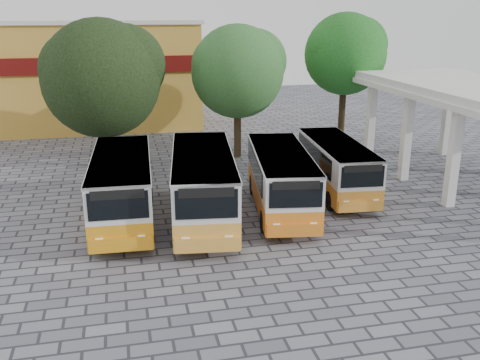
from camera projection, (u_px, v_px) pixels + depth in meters
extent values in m
plane|color=#565662|center=(306.00, 235.00, 22.41)|extent=(90.00, 90.00, 0.00)
cube|color=silver|center=(371.00, 120.00, 33.07)|extent=(0.45, 0.45, 5.00)
cube|color=silver|center=(447.00, 117.00, 34.18)|extent=(0.45, 0.45, 5.00)
cube|color=gold|center=(70.00, 75.00, 43.04)|extent=(20.00, 10.00, 8.00)
cube|color=#590C0A|center=(63.00, 66.00, 37.94)|extent=(20.00, 0.20, 1.20)
cube|color=silver|center=(65.00, 21.00, 41.78)|extent=(20.40, 10.40, 0.30)
cube|color=orange|center=(123.00, 202.00, 23.61)|extent=(2.80, 8.25, 1.07)
cube|color=silver|center=(121.00, 174.00, 23.23)|extent=(2.80, 8.25, 1.50)
cube|color=silver|center=(120.00, 159.00, 23.02)|extent=(2.85, 8.25, 0.12)
cube|color=black|center=(92.00, 175.00, 22.96)|extent=(0.34, 6.72, 1.07)
cube|color=black|center=(150.00, 172.00, 23.48)|extent=(0.34, 6.72, 1.07)
cube|color=black|center=(123.00, 205.00, 19.42)|extent=(2.19, 0.15, 1.07)
cube|color=black|center=(122.00, 194.00, 19.29)|extent=(1.94, 0.14, 0.35)
cylinder|color=black|center=(97.00, 236.00, 21.05)|extent=(0.29, 1.02, 1.02)
cylinder|color=black|center=(153.00, 231.00, 21.51)|extent=(0.29, 1.02, 1.02)
cylinder|color=black|center=(100.00, 193.00, 25.97)|extent=(0.29, 1.02, 1.02)
cylinder|color=black|center=(146.00, 190.00, 26.43)|extent=(0.29, 1.02, 1.02)
cube|color=gold|center=(203.00, 200.00, 23.72)|extent=(3.57, 8.73, 1.11)
cube|color=silver|center=(203.00, 171.00, 23.32)|extent=(3.57, 8.73, 1.56)
cube|color=silver|center=(202.00, 155.00, 23.10)|extent=(3.62, 8.73, 0.13)
cube|color=black|center=(173.00, 173.00, 23.04)|extent=(0.91, 6.95, 1.11)
cube|color=black|center=(232.00, 169.00, 23.59)|extent=(0.91, 6.95, 1.11)
cube|color=black|center=(221.00, 203.00, 19.36)|extent=(2.27, 0.33, 1.11)
cube|color=black|center=(221.00, 192.00, 19.22)|extent=(2.01, 0.31, 0.36)
cylinder|color=black|center=(186.00, 235.00, 21.05)|extent=(0.30, 1.06, 1.06)
cylinder|color=black|center=(242.00, 230.00, 21.54)|extent=(0.30, 1.06, 1.06)
cylinder|color=black|center=(172.00, 191.00, 26.17)|extent=(0.30, 1.06, 1.06)
cylinder|color=black|center=(218.00, 188.00, 26.66)|extent=(0.30, 1.06, 1.06)
cube|color=orange|center=(281.00, 193.00, 24.87)|extent=(3.50, 8.09, 1.03)
cube|color=silver|center=(281.00, 167.00, 24.49)|extent=(3.50, 8.09, 1.44)
cube|color=silver|center=(282.00, 153.00, 24.29)|extent=(3.55, 8.09, 0.12)
cube|color=black|center=(256.00, 169.00, 24.24)|extent=(1.02, 6.39, 1.03)
cube|color=black|center=(306.00, 165.00, 24.74)|extent=(1.02, 6.39, 1.03)
cube|color=black|center=(311.00, 195.00, 20.84)|extent=(2.09, 0.37, 1.03)
cube|color=black|center=(311.00, 185.00, 20.71)|extent=(1.85, 0.34, 0.33)
cylinder|color=black|center=(274.00, 223.00, 22.40)|extent=(0.27, 0.98, 0.98)
cylinder|color=black|center=(321.00, 219.00, 22.85)|extent=(0.27, 0.98, 0.98)
cylinder|color=black|center=(246.00, 186.00, 27.13)|extent=(0.27, 0.98, 0.98)
cylinder|color=black|center=(286.00, 183.00, 27.57)|extent=(0.27, 0.98, 0.98)
cube|color=orange|center=(336.00, 177.00, 27.33)|extent=(2.80, 7.47, 0.96)
cube|color=silver|center=(337.00, 156.00, 26.98)|extent=(2.80, 7.47, 1.34)
cube|color=silver|center=(338.00, 144.00, 26.80)|extent=(2.84, 7.47, 0.11)
cube|color=black|center=(316.00, 157.00, 26.74)|extent=(0.56, 6.01, 0.96)
cube|color=black|center=(357.00, 154.00, 27.22)|extent=(0.56, 6.01, 0.96)
cube|color=black|center=(369.00, 177.00, 23.57)|extent=(1.96, 0.21, 0.96)
cube|color=black|center=(370.00, 168.00, 23.45)|extent=(1.74, 0.21, 0.31)
cylinder|color=black|center=(335.00, 201.00, 25.03)|extent=(0.26, 0.91, 0.91)
cylinder|color=black|center=(374.00, 198.00, 25.45)|extent=(0.26, 0.91, 0.91)
cylinder|color=black|center=(302.00, 172.00, 29.45)|extent=(0.26, 0.91, 0.91)
cylinder|color=black|center=(335.00, 170.00, 29.86)|extent=(0.26, 0.91, 0.91)
cylinder|color=#463211|center=(106.00, 134.00, 31.69)|extent=(0.44, 0.44, 3.99)
sphere|color=black|center=(101.00, 78.00, 30.71)|extent=(6.83, 6.83, 6.83)
sphere|color=black|center=(125.00, 65.00, 31.07)|extent=(4.78, 4.78, 4.78)
sphere|color=black|center=(79.00, 70.00, 30.11)|extent=(4.44, 4.44, 4.44)
cylinder|color=#41321D|center=(238.00, 127.00, 33.83)|extent=(0.46, 0.46, 3.90)
sphere|color=#265A22|center=(237.00, 72.00, 32.78)|extent=(5.72, 5.72, 5.72)
sphere|color=#265A22|center=(254.00, 61.00, 33.13)|extent=(4.01, 4.01, 4.01)
sphere|color=#265A22|center=(222.00, 65.00, 32.25)|extent=(3.72, 3.72, 3.72)
cylinder|color=#302213|center=(342.00, 115.00, 36.55)|extent=(0.45, 0.45, 4.32)
sphere|color=#155915|center=(345.00, 54.00, 35.31)|extent=(5.39, 5.39, 5.39)
sphere|color=#155915|center=(359.00, 45.00, 35.65)|extent=(3.77, 3.77, 3.77)
sphere|color=#155915|center=(333.00, 48.00, 34.80)|extent=(3.50, 3.50, 3.50)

